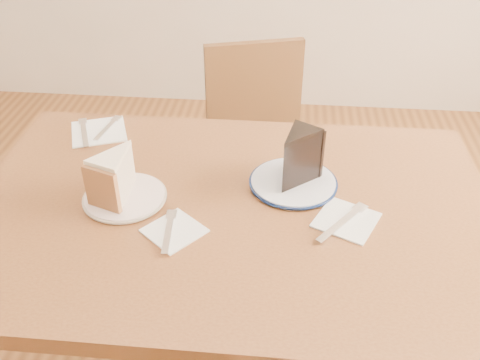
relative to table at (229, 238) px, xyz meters
The scene contains 13 objects.
table is the anchor object (origin of this frame).
chair_far 0.70m from the table, 86.68° to the left, with size 0.51×0.51×0.84m.
plate_cream 0.26m from the table, behind, with size 0.18×0.18×0.01m, color silver.
plate_navy 0.20m from the table, 32.90° to the left, with size 0.20×0.20×0.01m, color silver.
carrot_cake 0.30m from the table, behind, with size 0.08×0.12×0.10m, color beige, non-canonical shape.
chocolate_cake 0.24m from the table, 30.77° to the left, with size 0.08×0.11×0.12m, color black, non-canonical shape.
napkin_cream 0.18m from the table, 135.83° to the right, with size 0.11×0.11×0.00m, color white.
napkin_navy 0.28m from the table, ahead, with size 0.12×0.12×0.00m, color white.
napkin_spare 0.50m from the table, 143.26° to the left, with size 0.14×0.14×0.00m, color white.
fork_cream 0.19m from the table, 136.25° to the right, with size 0.01×0.14×0.00m, color silver.
knife_navy 0.28m from the table, 10.31° to the right, with size 0.02×0.17×0.00m, color silver.
fork_spare 0.50m from the table, 140.58° to the left, with size 0.01×0.14×0.00m, color white.
knife_spare 0.52m from the table, 147.11° to the left, with size 0.01×0.16×0.00m, color silver.
Camera 1 is at (0.12, -0.95, 1.50)m, focal length 40.00 mm.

